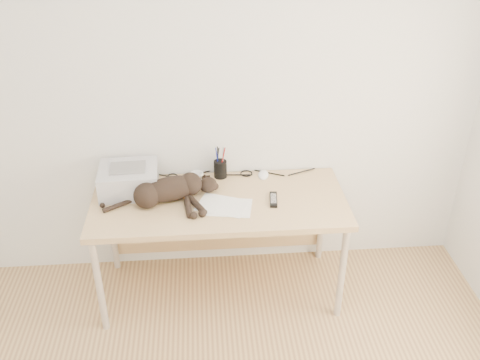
{
  "coord_description": "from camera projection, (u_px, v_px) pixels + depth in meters",
  "views": [
    {
      "loc": [
        -0.09,
        -1.43,
        2.56
      ],
      "look_at": [
        0.13,
        1.34,
        0.91
      ],
      "focal_mm": 40.0,
      "sensor_mm": 36.0,
      "label": 1
    }
  ],
  "objects": [
    {
      "name": "wall_back",
      "position": [
        215.0,
        95.0,
        3.37
      ],
      "size": [
        3.5,
        0.0,
        3.5
      ],
      "primitive_type": "plane",
      "rotation": [
        1.57,
        0.0,
        0.0
      ],
      "color": "silver",
      "rests_on": "floor"
    },
    {
      "name": "mouse",
      "position": [
        263.0,
        173.0,
        3.6
      ],
      "size": [
        0.09,
        0.13,
        0.04
      ],
      "primitive_type": "ellipsoid",
      "rotation": [
        0.0,
        0.0,
        -0.17
      ],
      "color": "white",
      "rests_on": "desk"
    },
    {
      "name": "desk",
      "position": [
        219.0,
        210.0,
        3.49
      ],
      "size": [
        1.6,
        0.7,
        0.74
      ],
      "color": "tan",
      "rests_on": "floor"
    },
    {
      "name": "pen_cup",
      "position": [
        220.0,
        169.0,
        3.57
      ],
      "size": [
        0.09,
        0.09,
        0.22
      ],
      "color": "black",
      "rests_on": "desk"
    },
    {
      "name": "printer",
      "position": [
        129.0,
        179.0,
        3.4
      ],
      "size": [
        0.38,
        0.33,
        0.18
      ],
      "color": "#A8A8AD",
      "rests_on": "desk"
    },
    {
      "name": "papers",
      "position": [
        225.0,
        206.0,
        3.29
      ],
      "size": [
        0.37,
        0.31,
        0.01
      ],
      "color": "white",
      "rests_on": "desk"
    },
    {
      "name": "cat",
      "position": [
        167.0,
        191.0,
        3.31
      ],
      "size": [
        0.73,
        0.37,
        0.17
      ],
      "rotation": [
        0.0,
        0.0,
        0.32
      ],
      "color": "black",
      "rests_on": "desk"
    },
    {
      "name": "mug",
      "position": [
        197.0,
        179.0,
        3.49
      ],
      "size": [
        0.12,
        0.12,
        0.08
      ],
      "primitive_type": "imported",
      "rotation": [
        0.0,
        0.0,
        1.09
      ],
      "color": "white",
      "rests_on": "desk"
    },
    {
      "name": "cable_tangle",
      "position": [
        217.0,
        175.0,
        3.61
      ],
      "size": [
        1.36,
        0.09,
        0.01
      ],
      "primitive_type": null,
      "color": "black",
      "rests_on": "desk"
    },
    {
      "name": "remote_black",
      "position": [
        273.0,
        200.0,
        3.34
      ],
      "size": [
        0.06,
        0.17,
        0.02
      ],
      "primitive_type": "cube",
      "rotation": [
        0.0,
        0.0,
        -0.11
      ],
      "color": "black",
      "rests_on": "desk"
    },
    {
      "name": "remote_grey",
      "position": [
        196.0,
        179.0,
        3.55
      ],
      "size": [
        0.06,
        0.2,
        0.02
      ],
      "primitive_type": "cube",
      "rotation": [
        0.0,
        0.0,
        -0.03
      ],
      "color": "slate",
      "rests_on": "desk"
    }
  ]
}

